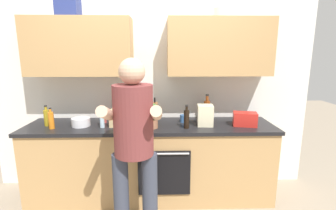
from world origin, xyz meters
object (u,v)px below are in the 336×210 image
(bottle_oil, at_px, (47,117))
(grocery_bag_rice, at_px, (205,115))
(bottle_wine, at_px, (132,110))
(potted_herb, at_px, (152,115))
(bottle_water, at_px, (102,119))
(cup_ceramic, at_px, (104,118))
(bottle_soy, at_px, (186,119))
(grocery_bag_crisps, at_px, (245,119))
(cup_tea, at_px, (183,119))
(bottle_juice, at_px, (51,120))
(bottle_hotsauce, at_px, (119,109))
(bottle_vinegar, at_px, (207,110))
(knife_block, at_px, (154,112))
(mixing_bowl, at_px, (81,122))
(person_standing, at_px, (134,139))
(grocery_bag_bread, at_px, (121,118))

(bottle_oil, height_order, grocery_bag_rice, same)
(bottle_wine, height_order, potted_herb, bottle_wine)
(bottle_water, relative_size, bottle_oil, 1.04)
(cup_ceramic, xyz_separation_m, potted_herb, (0.58, -0.22, 0.09))
(bottle_soy, height_order, grocery_bag_crisps, bottle_soy)
(potted_herb, bearing_deg, cup_tea, 30.46)
(bottle_juice, height_order, grocery_bag_crisps, bottle_juice)
(bottle_hotsauce, bearing_deg, bottle_vinegar, -2.60)
(knife_block, bearing_deg, cup_ceramic, -176.80)
(cup_tea, xyz_separation_m, knife_block, (-0.35, 0.04, 0.07))
(mixing_bowl, distance_m, grocery_bag_rice, 1.41)
(potted_herb, bearing_deg, bottle_wine, 131.57)
(bottle_vinegar, relative_size, cup_ceramic, 2.95)
(cup_ceramic, relative_size, knife_block, 0.38)
(knife_block, xyz_separation_m, grocery_bag_crisps, (1.04, -0.20, -0.04))
(bottle_hotsauce, relative_size, bottle_wine, 1.02)
(bottle_water, distance_m, cup_ceramic, 0.20)
(bottle_juice, relative_size, grocery_bag_rice, 0.99)
(bottle_water, height_order, bottle_oil, bottle_water)
(bottle_vinegar, xyz_separation_m, bottle_soy, (-0.28, -0.31, -0.02))
(knife_block, bearing_deg, person_standing, -99.65)
(bottle_oil, height_order, bottle_juice, bottle_oil)
(mixing_bowl, height_order, potted_herb, potted_herb)
(potted_herb, distance_m, grocery_bag_bread, 0.36)
(bottle_water, relative_size, grocery_bag_rice, 1.04)
(grocery_bag_crisps, bearing_deg, bottle_juice, -178.41)
(knife_block, relative_size, grocery_bag_rice, 1.22)
(bottle_juice, xyz_separation_m, grocery_bag_rice, (1.69, 0.09, 0.02))
(person_standing, height_order, bottle_juice, person_standing)
(bottle_vinegar, bearing_deg, cup_tea, -166.35)
(bottle_hotsauce, bearing_deg, knife_block, -10.28)
(bottle_wine, relative_size, cup_ceramic, 3.10)
(potted_herb, bearing_deg, bottle_soy, -3.54)
(bottle_soy, relative_size, knife_block, 0.90)
(potted_herb, distance_m, grocery_bag_rice, 0.61)
(bottle_water, xyz_separation_m, bottle_juice, (-0.54, -0.03, 0.00))
(grocery_bag_crisps, bearing_deg, knife_block, 169.03)
(bottle_hotsauce, xyz_separation_m, knife_block, (0.43, -0.08, -0.03))
(cup_tea, bearing_deg, person_standing, -121.65)
(bottle_juice, height_order, mixing_bowl, bottle_juice)
(bottle_oil, xyz_separation_m, potted_herb, (1.19, -0.11, 0.05))
(bottle_oil, bearing_deg, grocery_bag_bread, -1.30)
(bottle_soy, xyz_separation_m, bottle_hotsauce, (-0.80, 0.36, 0.03))
(bottle_juice, relative_size, grocery_bag_bread, 0.98)
(person_standing, xyz_separation_m, grocery_bag_bread, (-0.21, 0.68, 0.01))
(bottle_soy, xyz_separation_m, bottle_oil, (-1.57, 0.13, -0.01))
(bottle_juice, height_order, grocery_bag_rice, grocery_bag_rice)
(bottle_water, distance_m, mixing_bowl, 0.27)
(bottle_soy, xyz_separation_m, knife_block, (-0.37, 0.28, 0.01))
(bottle_soy, distance_m, mixing_bowl, 1.19)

